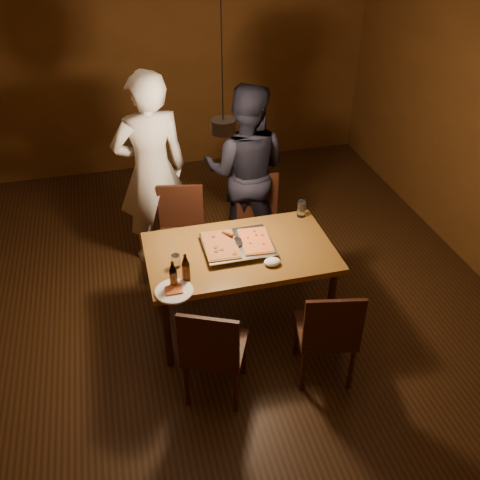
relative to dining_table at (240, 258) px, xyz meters
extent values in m
plane|color=#3B2110|center=(-0.08, 0.16, -0.68)|extent=(6.00, 6.00, 0.00)
plane|color=brown|center=(-0.08, 3.16, 0.72)|extent=(5.00, 0.00, 5.00)
cube|color=brown|center=(0.00, 0.00, 0.05)|extent=(1.50, 0.90, 0.05)
cylinder|color=#38190F|center=(-0.67, -0.37, -0.33)|extent=(0.06, 0.06, 0.70)
cylinder|color=#38190F|center=(0.67, -0.37, -0.33)|extent=(0.06, 0.06, 0.70)
cylinder|color=#38190F|center=(-0.67, 0.37, -0.33)|extent=(0.06, 0.06, 0.70)
cylinder|color=#38190F|center=(0.67, 0.37, -0.33)|extent=(0.06, 0.06, 0.70)
cube|color=#38190F|center=(-0.38, 0.73, -0.25)|extent=(0.50, 0.50, 0.04)
cube|color=#38190F|center=(-0.34, 0.92, -0.01)|extent=(0.42, 0.12, 0.45)
cube|color=#38190F|center=(0.42, 0.72, -0.25)|extent=(0.45, 0.45, 0.04)
cube|color=#38190F|center=(0.40, 0.91, -0.01)|extent=(0.42, 0.07, 0.45)
cube|color=#38190F|center=(-0.36, -0.69, -0.25)|extent=(0.56, 0.56, 0.04)
cube|color=#38190F|center=(-0.44, -0.86, -0.01)|extent=(0.39, 0.20, 0.45)
cube|color=#38190F|center=(0.47, -0.72, -0.25)|extent=(0.49, 0.49, 0.04)
cube|color=#38190F|center=(0.44, -0.91, -0.01)|extent=(0.42, 0.11, 0.45)
cube|color=silver|center=(-0.01, 0.03, 0.10)|extent=(0.58, 0.48, 0.05)
cube|color=maroon|center=(-0.15, 0.03, 0.13)|extent=(0.27, 0.42, 0.02)
cube|color=gold|center=(0.13, 0.02, 0.13)|extent=(0.26, 0.39, 0.02)
cylinder|color=black|center=(-0.58, -0.32, 0.14)|extent=(0.06, 0.06, 0.14)
cone|color=black|center=(-0.58, -0.32, 0.25)|extent=(0.06, 0.06, 0.08)
cylinder|color=black|center=(-0.48, -0.27, 0.15)|extent=(0.06, 0.06, 0.15)
cone|color=black|center=(-0.48, -0.27, 0.27)|extent=(0.06, 0.06, 0.08)
cylinder|color=silver|center=(-0.53, -0.09, 0.13)|extent=(0.07, 0.07, 0.11)
cylinder|color=silver|center=(0.65, 0.37, 0.15)|extent=(0.07, 0.07, 0.15)
cylinder|color=white|center=(-0.59, -0.38, 0.08)|extent=(0.28, 0.28, 0.02)
cube|color=gold|center=(-0.59, -0.38, 0.10)|extent=(0.12, 0.10, 0.01)
ellipsoid|color=white|center=(0.19, -0.25, 0.10)|extent=(0.13, 0.10, 0.06)
imported|color=silver|center=(-0.56, 1.14, 0.28)|extent=(0.76, 0.57, 1.91)
imported|color=black|center=(0.34, 1.10, 0.19)|extent=(1.03, 0.93, 1.73)
cylinder|color=black|center=(-0.08, 0.16, 1.07)|extent=(0.18, 0.18, 0.10)
cylinder|color=black|center=(-0.08, 0.16, 1.62)|extent=(0.01, 0.01, 1.00)
camera|label=1|loc=(-0.86, -3.37, 2.59)|focal=40.00mm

